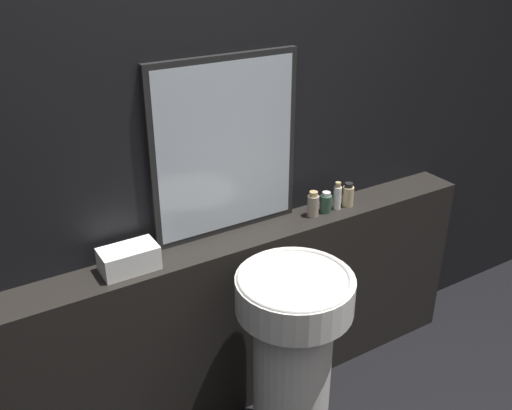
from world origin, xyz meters
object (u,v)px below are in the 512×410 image
shampoo_bottle (313,205)px  lotion_bottle (337,197)px  pedestal_sink (292,355)px  body_wash_bottle (348,195)px  towel_stack (129,259)px  mirror (226,148)px  conditioner_bottle (326,203)px

shampoo_bottle → lotion_bottle: 0.14m
pedestal_sink → body_wash_bottle: 0.83m
shampoo_bottle → body_wash_bottle: size_ratio=1.04×
towel_stack → shampoo_bottle: size_ratio=1.83×
towel_stack → mirror: bearing=9.9°
body_wash_bottle → shampoo_bottle: bearing=180.0°
shampoo_bottle → lotion_bottle: bearing=0.0°
conditioner_bottle → body_wash_bottle: (0.13, 0.00, 0.01)m
body_wash_bottle → pedestal_sink: bearing=-145.9°
towel_stack → body_wash_bottle: 1.11m
mirror → body_wash_bottle: size_ratio=6.58×
pedestal_sink → body_wash_bottle: body_wash_bottle is taller
mirror → lotion_bottle: mirror is taller
shampoo_bottle → body_wash_bottle: bearing=0.0°
shampoo_bottle → pedestal_sink: bearing=-133.5°
conditioner_bottle → lotion_bottle: bearing=0.0°
conditioner_bottle → body_wash_bottle: bearing=0.0°
mirror → body_wash_bottle: mirror is taller
lotion_bottle → body_wash_bottle: (0.07, 0.00, -0.01)m
pedestal_sink → lotion_bottle: size_ratio=6.65×
pedestal_sink → lotion_bottle: (0.52, 0.40, 0.44)m
pedestal_sink → mirror: mirror is taller
shampoo_bottle → conditioner_bottle: 0.08m
body_wash_bottle → mirror: bearing=172.2°
lotion_bottle → body_wash_bottle: 0.07m
pedestal_sink → towel_stack: bearing=142.8°
pedestal_sink → towel_stack: (-0.52, 0.40, 0.43)m
pedestal_sink → body_wash_bottle: (0.59, 0.40, 0.43)m
mirror → conditioner_bottle: bearing=-10.0°
towel_stack → body_wash_bottle: bearing=0.0°
conditioner_bottle → lotion_bottle: 0.07m
lotion_bottle → body_wash_bottle: bearing=0.0°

